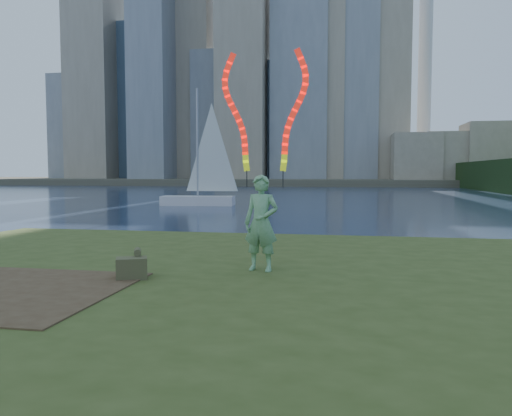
# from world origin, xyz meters

# --- Properties ---
(ground) EXTENTS (320.00, 320.00, 0.00)m
(ground) POSITION_xyz_m (0.00, 0.00, 0.00)
(ground) COLOR #1B2944
(ground) RESTS_ON ground
(grassy_knoll) EXTENTS (20.00, 18.00, 0.80)m
(grassy_knoll) POSITION_xyz_m (0.00, -2.30, 0.34)
(grassy_knoll) COLOR #39491A
(grassy_knoll) RESTS_ON ground
(dirt_patch) EXTENTS (3.20, 3.00, 0.02)m
(dirt_patch) POSITION_xyz_m (-2.20, -3.20, 0.81)
(dirt_patch) COLOR #47331E
(dirt_patch) RESTS_ON grassy_knoll
(far_shore) EXTENTS (320.00, 40.00, 1.20)m
(far_shore) POSITION_xyz_m (0.00, 95.00, 0.60)
(far_shore) COLOR #4F4A3A
(far_shore) RESTS_ON ground
(woman_with_ribbons) EXTENTS (2.02, 0.54, 4.01)m
(woman_with_ribbons) POSITION_xyz_m (1.11, -1.06, 2.21)
(woman_with_ribbons) COLOR #126B19
(woman_with_ribbons) RESTS_ON grassy_knoll
(canvas_bag) EXTENTS (0.56, 0.63, 0.45)m
(canvas_bag) POSITION_xyz_m (-0.78, -2.09, 0.98)
(canvas_bag) COLOR #3F4627
(canvas_bag) RESTS_ON grassy_knoll
(sailboat) EXTENTS (5.75, 2.16, 8.65)m
(sailboat) POSITION_xyz_m (-8.20, 26.32, 1.49)
(sailboat) COLOR silver
(sailboat) RESTS_ON ground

